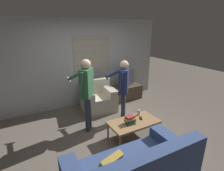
% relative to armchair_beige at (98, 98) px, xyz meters
% --- Properties ---
extents(ground_plane, '(16.00, 16.00, 0.00)m').
position_rel_armchair_beige_xyz_m(ground_plane, '(-0.20, -1.43, -0.33)').
color(ground_plane, '#665B51').
extents(wall_back, '(5.20, 0.08, 2.55)m').
position_rel_armchair_beige_xyz_m(wall_back, '(-0.20, 0.60, 0.95)').
color(wall_back, '#ADB2B7').
rests_on(wall_back, ground_plane).
extents(armchair_beige, '(1.01, 0.95, 0.84)m').
position_rel_armchair_beige_xyz_m(armchair_beige, '(0.00, 0.00, 0.00)').
color(armchair_beige, beige).
rests_on(armchair_beige, ground_plane).
extents(coffee_table, '(1.08, 0.58, 0.39)m').
position_rel_armchair_beige_xyz_m(coffee_table, '(0.08, -1.68, 0.02)').
color(coffee_table, '#9E754C').
rests_on(coffee_table, ground_plane).
extents(tv_stand, '(1.00, 0.47, 0.46)m').
position_rel_armchair_beige_xyz_m(tv_stand, '(1.15, 0.21, -0.10)').
color(tv_stand, '#4C3D2D').
rests_on(tv_stand, ground_plane).
extents(tv, '(0.73, 0.55, 0.55)m').
position_rel_armchair_beige_xyz_m(tv, '(1.15, 0.21, 0.40)').
color(tv, '#2D2D33').
rests_on(tv, tv_stand).
extents(person_left_standing, '(0.50, 0.75, 1.68)m').
position_rel_armchair_beige_xyz_m(person_left_standing, '(-0.67, -0.90, 0.73)').
color(person_left_standing, '#33384C').
rests_on(person_left_standing, ground_plane).
extents(person_right_standing, '(0.49, 0.77, 1.57)m').
position_rel_armchair_beige_xyz_m(person_right_standing, '(0.29, -0.92, 0.66)').
color(person_right_standing, '#33384C').
rests_on(person_right_standing, ground_plane).
extents(book_stack, '(0.24, 0.17, 0.16)m').
position_rel_armchair_beige_xyz_m(book_stack, '(-0.04, -1.70, 0.14)').
color(book_stack, '#33754C').
rests_on(book_stack, coffee_table).
extents(soda_can, '(0.07, 0.07, 0.13)m').
position_rel_armchair_beige_xyz_m(soda_can, '(0.35, -1.49, 0.12)').
color(soda_can, silver).
rests_on(soda_can, coffee_table).
extents(spare_remote, '(0.09, 0.13, 0.02)m').
position_rel_armchair_beige_xyz_m(spare_remote, '(0.29, -1.65, 0.07)').
color(spare_remote, black).
rests_on(spare_remote, coffee_table).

